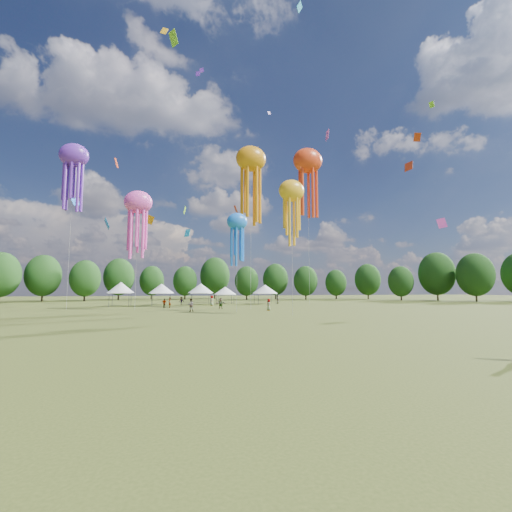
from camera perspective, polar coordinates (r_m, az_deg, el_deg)
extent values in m
plane|color=#384416|center=(16.05, 15.43, -16.73)|extent=(300.00, 300.00, 0.00)
imported|color=gray|center=(50.16, -10.63, -7.91)|extent=(0.93, 0.76, 1.82)
imported|color=gray|center=(66.43, -7.22, -7.27)|extent=(0.75, 1.02, 1.93)
imported|color=gray|center=(75.53, 3.51, -7.12)|extent=(0.70, 0.89, 1.80)
imported|color=gray|center=(71.57, -12.11, -7.19)|extent=(1.02, 0.59, 1.58)
imported|color=gray|center=(60.84, -14.77, -7.48)|extent=(0.99, 0.78, 1.57)
imported|color=gray|center=(56.49, -5.79, -7.73)|extent=(1.61, 0.55, 1.72)
imported|color=gray|center=(60.74, -13.96, -7.41)|extent=(0.46, 0.67, 1.77)
imported|color=gray|center=(52.17, 2.09, -7.96)|extent=(0.66, 0.90, 1.70)
cylinder|color=#47474C|center=(67.62, -22.92, -6.68)|extent=(0.08, 0.08, 2.34)
cylinder|color=#47474C|center=(70.92, -22.45, -6.62)|extent=(0.08, 0.08, 2.34)
cylinder|color=#47474C|center=(67.13, -20.09, -6.79)|extent=(0.08, 0.08, 2.34)
cylinder|color=#47474C|center=(70.45, -19.75, -6.72)|extent=(0.08, 0.08, 2.34)
cube|color=white|center=(68.98, -21.27, -5.69)|extent=(3.74, 3.74, 0.10)
cone|color=white|center=(68.98, -21.24, -4.82)|extent=(4.86, 4.86, 2.00)
cylinder|color=#47474C|center=(69.90, -16.70, -6.87)|extent=(0.08, 0.08, 2.22)
cylinder|color=#47474C|center=(73.30, -16.53, -6.80)|extent=(0.08, 0.08, 2.22)
cylinder|color=#47474C|center=(69.76, -13.89, -6.94)|extent=(0.08, 0.08, 2.22)
cylinder|color=#47474C|center=(73.17, -13.85, -6.87)|extent=(0.08, 0.08, 2.22)
cube|color=white|center=(71.49, -15.22, -5.94)|extent=(3.81, 3.81, 0.10)
cone|color=white|center=(71.48, -15.20, -5.14)|extent=(4.95, 4.95, 1.90)
cylinder|color=#47474C|center=(69.70, -10.44, -7.00)|extent=(0.08, 0.08, 2.25)
cylinder|color=#47474C|center=(73.31, -10.56, -6.91)|extent=(0.08, 0.08, 2.25)
cylinder|color=#47474C|center=(69.96, -7.46, -7.04)|extent=(0.08, 0.08, 2.25)
cylinder|color=#47474C|center=(73.55, -7.73, -6.95)|extent=(0.08, 0.08, 2.25)
cube|color=white|center=(71.58, -9.03, -6.04)|extent=(4.01, 4.01, 0.10)
cone|color=white|center=(71.58, -9.02, -5.23)|extent=(5.21, 5.21, 1.93)
cylinder|color=#47474C|center=(71.81, -6.18, -7.14)|extent=(0.08, 0.08, 1.91)
cylinder|color=#47474C|center=(75.01, -6.47, -7.06)|extent=(0.08, 0.08, 1.91)
cylinder|color=#47474C|center=(72.26, -3.62, -7.15)|extent=(0.08, 0.08, 1.91)
cylinder|color=#47474C|center=(75.45, -4.02, -7.07)|extent=(0.08, 0.08, 1.91)
cube|color=white|center=(73.59, -5.07, -6.32)|extent=(3.63, 3.63, 0.10)
cone|color=white|center=(73.58, -5.06, -5.65)|extent=(4.71, 4.71, 1.64)
cylinder|color=#47474C|center=(71.87, 0.38, -7.08)|extent=(0.08, 0.08, 2.13)
cylinder|color=#47474C|center=(75.54, -0.28, -7.00)|extent=(0.08, 0.08, 2.13)
cylinder|color=#47474C|center=(72.83, 3.29, -7.05)|extent=(0.08, 0.08, 2.13)
cylinder|color=#47474C|center=(76.45, 2.50, -6.98)|extent=(0.08, 0.08, 2.13)
cube|color=white|center=(74.12, 1.47, -6.17)|extent=(4.17, 4.17, 0.10)
cone|color=white|center=(74.12, 1.47, -5.42)|extent=(5.42, 5.42, 1.83)
ellipsoid|color=#FF4BBF|center=(57.24, -18.71, 8.33)|extent=(4.23, 2.96, 3.60)
cylinder|color=beige|center=(55.91, -18.96, 0.09)|extent=(0.03, 0.03, 16.49)
ellipsoid|color=orange|center=(60.28, -0.83, 15.61)|extent=(5.08, 3.55, 4.31)
cylinder|color=beige|center=(57.03, -0.85, 3.90)|extent=(0.03, 0.03, 24.80)
ellipsoid|color=yellow|center=(44.60, 5.83, 10.58)|extent=(3.27, 2.29, 2.78)
cylinder|color=beige|center=(43.12, 5.93, 0.66)|extent=(0.03, 0.03, 15.45)
ellipsoid|color=purple|center=(65.44, -27.62, 14.39)|extent=(4.53, 3.17, 3.85)
cylinder|color=beige|center=(62.50, -28.11, 3.66)|extent=(0.03, 0.03, 24.66)
ellipsoid|color=#1B74F4|center=(49.89, -3.11, 5.63)|extent=(2.94, 2.06, 2.50)
cylinder|color=beige|center=(49.08, -3.15, -1.68)|extent=(0.03, 0.03, 12.73)
ellipsoid|color=red|center=(76.59, 8.45, 15.16)|extent=(6.27, 4.39, 5.33)
cylinder|color=beige|center=(72.72, 8.61, 4.02)|extent=(0.03, 0.03, 30.00)
cube|color=purple|center=(62.50, -9.49, 27.33)|extent=(0.64, 0.42, 0.90)
cube|color=red|center=(83.60, -3.29, 7.54)|extent=(1.03, 2.12, 2.33)
cube|color=orange|center=(76.19, 7.21, 12.26)|extent=(0.71, 0.38, 0.79)
cube|color=yellow|center=(67.14, -14.78, 32.04)|extent=(1.32, 0.45, 1.45)
cube|color=#86E225|center=(67.41, -11.57, 7.35)|extent=(0.50, 1.33, 1.59)
cube|color=#19AFD8|center=(78.43, 7.14, 35.40)|extent=(1.51, 1.15, 1.96)
cube|color=purple|center=(76.38, -8.88, 27.83)|extent=(0.89, 0.50, 1.13)
cube|color=red|center=(67.07, 24.87, 17.22)|extent=(0.84, 1.41, 1.59)
cube|color=#86E225|center=(66.55, -13.34, 31.35)|extent=(1.59, 1.95, 2.14)
cube|color=#1B74F4|center=(78.20, -23.20, 4.91)|extent=(1.45, 1.90, 2.49)
cube|color=#FF4BBF|center=(72.07, 11.58, 18.80)|extent=(0.34, 1.65, 2.08)
cube|color=red|center=(78.06, 23.70, 13.28)|extent=(1.43, 2.12, 2.23)
cube|color=yellow|center=(89.85, 4.95, 7.63)|extent=(1.87, 0.66, 2.05)
cube|color=#86E225|center=(55.96, 26.80, 21.24)|extent=(0.59, 0.54, 0.86)
cube|color=#1B74F4|center=(76.70, -27.41, 7.89)|extent=(1.83, 1.26, 1.96)
cube|color=#19AFD8|center=(59.09, -11.17, 3.72)|extent=(1.04, 0.97, 1.33)
cube|color=#FF4BBF|center=(60.29, 28.11, 4.76)|extent=(1.12, 1.08, 1.74)
cube|color=purple|center=(86.90, 2.15, 22.34)|extent=(0.82, 0.31, 0.93)
cube|color=red|center=(52.02, -21.87, 13.95)|extent=(0.41, 1.25, 1.48)
cube|color=orange|center=(71.33, -16.95, 5.69)|extent=(1.77, 0.66, 1.93)
ellipsoid|color=#1B3F15|center=(100.36, -36.29, -2.45)|extent=(8.40, 8.40, 10.51)
cylinder|color=#38281C|center=(104.82, -31.58, -5.40)|extent=(0.44, 0.44, 3.41)
ellipsoid|color=#1B3F15|center=(104.87, -31.45, -2.73)|extent=(8.53, 8.53, 10.66)
cylinder|color=#38281C|center=(101.61, -26.25, -5.77)|extent=(0.44, 0.44, 3.07)
ellipsoid|color=#1B3F15|center=(101.64, -26.15, -3.29)|extent=(7.66, 7.66, 9.58)
cylinder|color=#38281C|center=(108.44, -21.57, -5.79)|extent=(0.44, 0.44, 3.43)
ellipsoid|color=#1B3F15|center=(108.49, -21.48, -3.18)|extent=(8.58, 8.58, 10.73)
cylinder|color=#38281C|center=(113.10, -16.74, -6.03)|extent=(0.44, 0.44, 2.95)
ellipsoid|color=#1B3F15|center=(113.12, -16.68, -3.88)|extent=(7.37, 7.37, 9.21)
cylinder|color=#38281C|center=(109.00, -11.56, -6.19)|extent=(0.44, 0.44, 2.89)
ellipsoid|color=#1B3F15|center=(109.01, -11.52, -4.01)|extent=(7.23, 7.23, 9.04)
cylinder|color=#38281C|center=(114.05, -6.75, -5.98)|extent=(0.44, 0.44, 3.84)
ellipsoid|color=#1B3F15|center=(114.12, -6.72, -3.21)|extent=(9.60, 9.60, 11.99)
cylinder|color=#38281C|center=(104.39, -1.55, -6.35)|extent=(0.44, 0.44, 2.84)
ellipsoid|color=#1B3F15|center=(104.40, -1.54, -4.11)|extent=(7.11, 7.11, 8.89)
cylinder|color=#38281C|center=(109.23, 3.23, -6.22)|extent=(0.44, 0.44, 3.16)
ellipsoid|color=#1B3F15|center=(109.25, 3.21, -3.83)|extent=(7.91, 7.91, 9.88)
cylinder|color=#38281C|center=(106.25, 8.14, -6.27)|extent=(0.44, 0.44, 2.88)
ellipsoid|color=#1B3F15|center=(106.26, 8.11, -4.04)|extent=(7.21, 7.21, 9.01)
cylinder|color=#38281C|center=(112.35, 12.97, -6.20)|extent=(0.44, 0.44, 2.63)
ellipsoid|color=#1B3F15|center=(112.35, 12.93, -4.28)|extent=(6.57, 6.57, 8.22)
cylinder|color=#38281C|center=(113.51, 17.86, -5.95)|extent=(0.44, 0.44, 3.13)
ellipsoid|color=#1B3F15|center=(113.53, 17.80, -3.68)|extent=(7.81, 7.81, 9.77)
cylinder|color=#38281C|center=(105.22, 22.67, -5.97)|extent=(0.44, 0.44, 2.72)
ellipsoid|color=#1B3F15|center=(105.23, 22.60, -3.84)|extent=(6.80, 6.80, 8.50)
cylinder|color=#38281C|center=(108.66, 27.57, -5.46)|extent=(0.44, 0.44, 3.81)
ellipsoid|color=#1B3F15|center=(108.73, 27.45, -2.57)|extent=(9.52, 9.52, 11.90)
cylinder|color=#38281C|center=(104.41, 32.35, -5.34)|extent=(0.44, 0.44, 3.51)
ellipsoid|color=#1B3F15|center=(104.46, 32.21, -2.58)|extent=(8.78, 8.78, 10.97)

